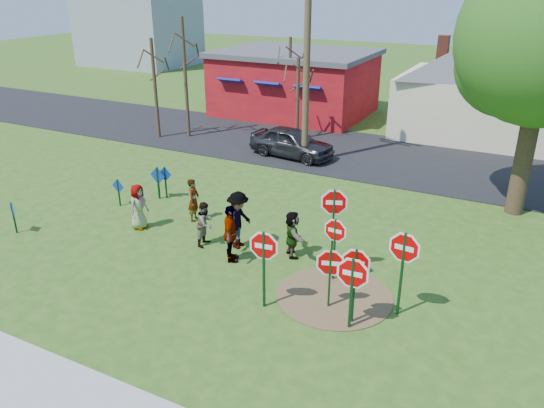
{
  "coord_description": "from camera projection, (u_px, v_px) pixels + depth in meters",
  "views": [
    {
      "loc": [
        8.6,
        -12.79,
        8.05
      ],
      "look_at": [
        1.69,
        0.73,
        1.55
      ],
      "focal_mm": 35.0,
      "sensor_mm": 36.0,
      "label": 1
    }
  ],
  "objects": [
    {
      "name": "person_f",
      "position": [
        292.0,
        234.0,
        16.36
      ],
      "size": [
        1.24,
        1.36,
        1.51
      ],
      "primitive_type": "imported",
      "rotation": [
        0.0,
        0.0,
        2.27
      ],
      "color": "#22572C",
      "rests_on": "ground"
    },
    {
      "name": "red_building",
      "position": [
        295.0,
        82.0,
        33.5
      ],
      "size": [
        9.4,
        7.69,
        3.9
      ],
      "color": "maroon",
      "rests_on": "ground"
    },
    {
      "name": "bare_tree_east",
      "position": [
        290.0,
        69.0,
        30.05
      ],
      "size": [
        1.8,
        1.8,
        5.03
      ],
      "color": "#382819",
      "rests_on": "ground"
    },
    {
      "name": "ground",
      "position": [
        216.0,
        246.0,
        17.24
      ],
      "size": [
        120.0,
        120.0,
        0.0
      ],
      "primitive_type": "plane",
      "color": "#2E5217",
      "rests_on": "ground"
    },
    {
      "name": "stop_sign_g",
      "position": [
        335.0,
        236.0,
        14.81
      ],
      "size": [
        0.92,
        0.09,
        2.04
      ],
      "rotation": [
        0.0,
        0.0,
        -0.08
      ],
      "color": "#103A19",
      "rests_on": "ground"
    },
    {
      "name": "stop_sign_a",
      "position": [
        264.0,
        253.0,
        13.48
      ],
      "size": [
        1.06,
        0.16,
        2.33
      ],
      "rotation": [
        0.0,
        0.0,
        0.13
      ],
      "color": "#103A19",
      "rests_on": "ground"
    },
    {
      "name": "blue_diamond_a",
      "position": [
        13.0,
        214.0,
        17.88
      ],
      "size": [
        0.53,
        0.26,
        1.14
      ],
      "rotation": [
        0.0,
        0.0,
        -0.44
      ],
      "color": "#103A19",
      "rests_on": "ground"
    },
    {
      "name": "sidewalk",
      "position": [
        33.0,
        384.0,
        11.33
      ],
      "size": [
        22.0,
        1.8,
        0.08
      ],
      "primitive_type": "cube",
      "color": "#9E9E99",
      "rests_on": "ground"
    },
    {
      "name": "dirt_patch",
      "position": [
        334.0,
        296.0,
        14.54
      ],
      "size": [
        3.2,
        3.2,
        0.03
      ],
      "primitive_type": "cylinder",
      "color": "brown",
      "rests_on": "ground"
    },
    {
      "name": "distant_building",
      "position": [
        138.0,
        22.0,
        51.94
      ],
      "size": [
        10.0,
        8.0,
        8.0
      ],
      "primitive_type": "cube",
      "color": "#8C939E",
      "rests_on": "ground"
    },
    {
      "name": "person_d",
      "position": [
        238.0,
        220.0,
        16.85
      ],
      "size": [
        0.76,
        1.26,
        1.91
      ],
      "primitive_type": "imported",
      "rotation": [
        0.0,
        0.0,
        1.53
      ],
      "color": "#303035",
      "rests_on": "ground"
    },
    {
      "name": "suv",
      "position": [
        292.0,
        142.0,
        25.52
      ],
      "size": [
        4.37,
        2.2,
        1.43
      ],
      "primitive_type": "imported",
      "rotation": [
        0.0,
        0.0,
        1.44
      ],
      "color": "#28292D",
      "rests_on": "road"
    },
    {
      "name": "stop_sign_e",
      "position": [
        330.0,
        267.0,
        13.62
      ],
      "size": [
        0.98,
        0.33,
        1.83
      ],
      "rotation": [
        0.0,
        0.0,
        0.31
      ],
      "color": "#103A19",
      "rests_on": "ground"
    },
    {
      "name": "person_c",
      "position": [
        205.0,
        224.0,
        17.1
      ],
      "size": [
        0.61,
        0.75,
        1.49
      ],
      "primitive_type": "imported",
      "rotation": [
        0.0,
        0.0,
        1.63
      ],
      "color": "brown",
      "rests_on": "ground"
    },
    {
      "name": "stop_sign_b",
      "position": [
        334.0,
        211.0,
        14.85
      ],
      "size": [
        0.98,
        0.39,
        2.81
      ],
      "rotation": [
        0.0,
        0.0,
        0.37
      ],
      "color": "#103A19",
      "rests_on": "ground"
    },
    {
      "name": "bare_tree_extra",
      "position": [
        298.0,
        88.0,
        27.46
      ],
      "size": [
        1.8,
        1.8,
        4.33
      ],
      "color": "#382819",
      "rests_on": "ground"
    },
    {
      "name": "stop_sign_d",
      "position": [
        404.0,
        254.0,
        13.1
      ],
      "size": [
        1.09,
        0.11,
        2.48
      ],
      "rotation": [
        0.0,
        0.0,
        -0.09
      ],
      "color": "#103A19",
      "rests_on": "ground"
    },
    {
      "name": "utility_pole",
      "position": [
        307.0,
        52.0,
        22.97
      ],
      "size": [
        2.35,
        0.49,
        9.66
      ],
      "rotation": [
        0.0,
        0.0,
        -0.16
      ],
      "color": "#4C3823",
      "rests_on": "ground"
    },
    {
      "name": "bare_tree_mid",
      "position": [
        184.0,
        61.0,
        27.52
      ],
      "size": [
        1.8,
        1.8,
        6.27
      ],
      "color": "#382819",
      "rests_on": "ground"
    },
    {
      "name": "blue_diamond_b",
      "position": [
        118.0,
        189.0,
        20.06
      ],
      "size": [
        0.56,
        0.05,
        1.09
      ],
      "rotation": [
        0.0,
        0.0,
        -0.02
      ],
      "color": "#103A19",
      "rests_on": "ground"
    },
    {
      "name": "person_e",
      "position": [
        230.0,
        234.0,
        16.02
      ],
      "size": [
        0.86,
        1.16,
        1.83
      ],
      "primitive_type": "imported",
      "rotation": [
        0.0,
        0.0,
        2.01
      ],
      "color": "#442B57",
      "rests_on": "ground"
    },
    {
      "name": "cream_house",
      "position": [
        481.0,
        81.0,
        28.52
      ],
      "size": [
        9.4,
        9.4,
        6.5
      ],
      "color": "beige",
      "rests_on": "ground"
    },
    {
      "name": "stop_sign_c",
      "position": [
        355.0,
        269.0,
        12.85
      ],
      "size": [
        0.96,
        0.14,
        2.22
      ],
      "rotation": [
        0.0,
        0.0,
        0.13
      ],
      "color": "#103A19",
      "rests_on": "ground"
    },
    {
      "name": "road",
      "position": [
        339.0,
        151.0,
        26.65
      ],
      "size": [
        120.0,
        7.5,
        0.04
      ],
      "primitive_type": "cube",
      "color": "black",
      "rests_on": "ground"
    },
    {
      "name": "blue_diamond_c",
      "position": [
        158.0,
        179.0,
        20.65
      ],
      "size": [
        0.72,
        0.07,
        1.33
      ],
      "rotation": [
        0.0,
        0.0,
        -0.03
      ],
      "color": "#103A19",
      "rests_on": "ground"
    },
    {
      "name": "stop_sign_f",
      "position": [
        352.0,
        277.0,
        12.67
      ],
      "size": [
        1.1,
        0.08,
        2.11
      ],
      "rotation": [
        0.0,
        0.0,
        0.06
      ],
      "color": "#103A19",
      "rests_on": "ground"
    },
    {
      "name": "person_b",
      "position": [
        194.0,
        200.0,
        18.82
      ],
      "size": [
        0.49,
        0.64,
        1.56
      ],
      "primitive_type": "imported",
      "rotation": [
        0.0,
        0.0,
        1.8
      ],
      "color": "#286D62",
      "rests_on": "ground"
    },
    {
      "name": "person_a",
      "position": [
        138.0,
        207.0,
        18.2
      ],
      "size": [
        0.52,
        0.79,
        1.61
      ],
      "primitive_type": "imported",
      "rotation": [
        0.0,
        0.0,
        1.58
      ],
      "color": "#385187",
      "rests_on": "ground"
    },
    {
      "name": "blue_diamond_d",
      "position": [
        165.0,
        179.0,
        20.71
      ],
      "size": [
        0.6,
        0.06,
        1.31
      ],
      "rotation": [
        0.0,
        0.0,
        0.05
      ],
      "color": "#103A19",
      "rests_on": "ground"
    },
    {
      "name": "bare_tree_west",
      "position": [
        154.0,
        75.0,
        27.64
      ],
      "size": [
        1.8,
        1.8,
        5.23
      ],
      "color": "#382819",
      "rests_on": "ground"
    }
  ]
}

